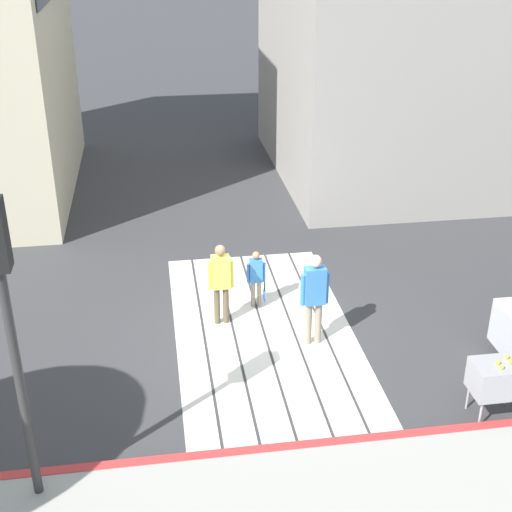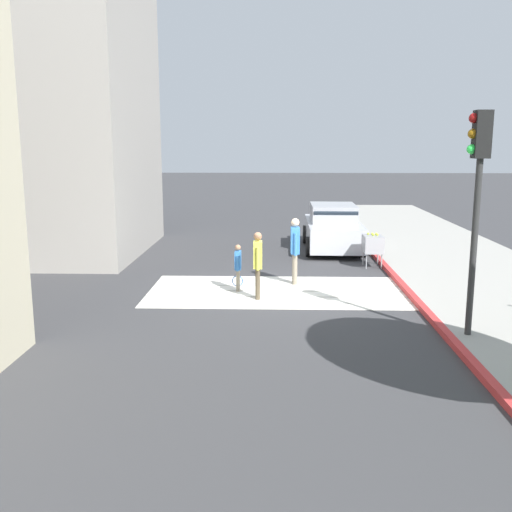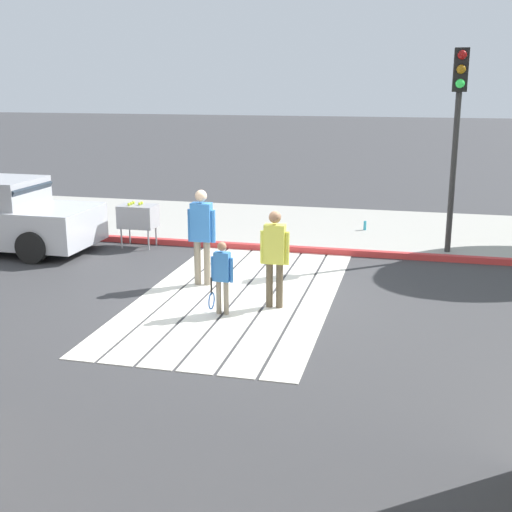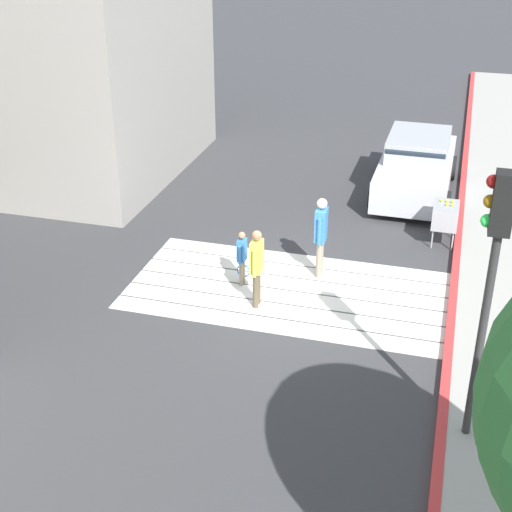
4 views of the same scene
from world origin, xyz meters
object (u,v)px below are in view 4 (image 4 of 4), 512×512
(car_parked_near_curb, at_px, (416,167))
(pedestrian_adult_trailing, at_px, (257,263))
(traffic_light_corner, at_px, (493,258))
(pedestrian_child_with_racket, at_px, (242,255))
(pedestrian_adult_lead, at_px, (321,232))
(tennis_ball_cart, at_px, (445,215))

(car_parked_near_curb, bearing_deg, pedestrian_adult_trailing, 70.02)
(traffic_light_corner, distance_m, pedestrian_child_with_racket, 6.27)
(traffic_light_corner, bearing_deg, pedestrian_child_with_racket, -38.46)
(pedestrian_adult_lead, bearing_deg, pedestrian_adult_trailing, 58.76)
(traffic_light_corner, height_order, tennis_ball_cart, traffic_light_corner)
(car_parked_near_curb, xyz_separation_m, pedestrian_adult_trailing, (2.45, 6.73, 0.21))
(pedestrian_adult_lead, distance_m, pedestrian_child_with_racket, 1.69)
(pedestrian_child_with_racket, bearing_deg, pedestrian_adult_trailing, 124.79)
(pedestrian_adult_lead, bearing_deg, car_parked_near_curb, -106.25)
(traffic_light_corner, xyz_separation_m, tennis_ball_cart, (0.68, -6.69, -2.34))
(pedestrian_child_with_racket, bearing_deg, tennis_ball_cart, -141.48)
(traffic_light_corner, xyz_separation_m, pedestrian_adult_lead, (3.09, -4.40, -2.02))
(tennis_ball_cart, height_order, pedestrian_adult_lead, pedestrian_adult_lead)
(pedestrian_adult_trailing, bearing_deg, tennis_ball_cart, -131.22)
(car_parked_near_curb, bearing_deg, traffic_light_corner, 99.34)
(car_parked_near_curb, height_order, traffic_light_corner, traffic_light_corner)
(car_parked_near_curb, relative_size, traffic_light_corner, 1.02)
(traffic_light_corner, relative_size, tennis_ball_cart, 4.17)
(tennis_ball_cart, relative_size, pedestrian_adult_trailing, 0.63)
(traffic_light_corner, bearing_deg, pedestrian_adult_trailing, -35.43)
(tennis_ball_cart, bearing_deg, pedestrian_adult_lead, 43.39)
(pedestrian_adult_lead, height_order, pedestrian_adult_trailing, pedestrian_adult_lead)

